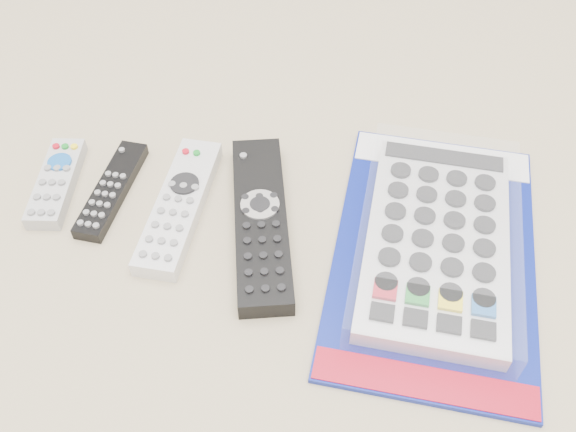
{
  "coord_description": "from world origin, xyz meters",
  "views": [
    {
      "loc": [
        0.1,
        -0.51,
        0.58
      ],
      "look_at": [
        0.09,
        -0.02,
        0.01
      ],
      "focal_mm": 40.0,
      "sensor_mm": 36.0,
      "label": 1
    }
  ],
  "objects_px": {
    "remote_large_black": "(261,221)",
    "jumbo_remote_packaged": "(437,240)",
    "remote_silver_dvd": "(179,205)",
    "remote_small_grey": "(56,182)",
    "remote_slim_black": "(111,190)"
  },
  "relations": [
    {
      "from": "remote_small_grey",
      "to": "remote_silver_dvd",
      "type": "height_order",
      "value": "remote_silver_dvd"
    },
    {
      "from": "remote_small_grey",
      "to": "jumbo_remote_packaged",
      "type": "bearing_deg",
      "value": -10.95
    },
    {
      "from": "jumbo_remote_packaged",
      "to": "remote_slim_black",
      "type": "bearing_deg",
      "value": 178.79
    },
    {
      "from": "remote_silver_dvd",
      "to": "remote_large_black",
      "type": "relative_size",
      "value": 0.83
    },
    {
      "from": "remote_slim_black",
      "to": "remote_large_black",
      "type": "xyz_separation_m",
      "value": [
        0.19,
        -0.05,
        0.0
      ]
    },
    {
      "from": "remote_slim_black",
      "to": "jumbo_remote_packaged",
      "type": "xyz_separation_m",
      "value": [
        0.38,
        -0.08,
        0.01
      ]
    },
    {
      "from": "remote_small_grey",
      "to": "remote_large_black",
      "type": "height_order",
      "value": "remote_large_black"
    },
    {
      "from": "remote_silver_dvd",
      "to": "remote_small_grey",
      "type": "bearing_deg",
      "value": 176.6
    },
    {
      "from": "remote_slim_black",
      "to": "remote_silver_dvd",
      "type": "distance_m",
      "value": 0.09
    },
    {
      "from": "remote_small_grey",
      "to": "remote_large_black",
      "type": "bearing_deg",
      "value": -12.78
    },
    {
      "from": "remote_large_black",
      "to": "jumbo_remote_packaged",
      "type": "bearing_deg",
      "value": -14.39
    },
    {
      "from": "remote_small_grey",
      "to": "remote_slim_black",
      "type": "distance_m",
      "value": 0.07
    },
    {
      "from": "remote_silver_dvd",
      "to": "jumbo_remote_packaged",
      "type": "relative_size",
      "value": 0.53
    },
    {
      "from": "remote_slim_black",
      "to": "remote_large_black",
      "type": "height_order",
      "value": "remote_large_black"
    },
    {
      "from": "remote_silver_dvd",
      "to": "jumbo_remote_packaged",
      "type": "distance_m",
      "value": 0.3
    }
  ]
}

